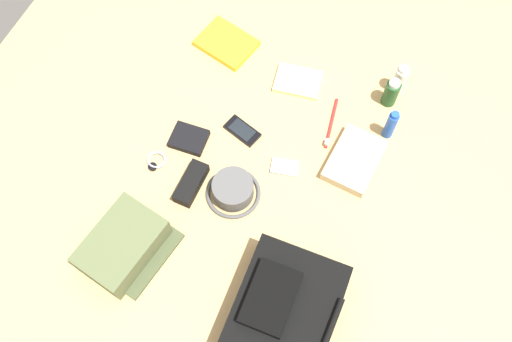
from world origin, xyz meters
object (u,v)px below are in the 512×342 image
at_px(paperback_novel, 227,43).
at_px(toothbrush, 331,126).
at_px(media_player, 284,167).
at_px(wristwatch, 156,161).
at_px(toiletry_pouch, 124,246).
at_px(backpack, 285,309).
at_px(bucket_hat, 233,190).
at_px(shampoo_bottle, 391,93).
at_px(notepad, 298,81).
at_px(wallet, 189,139).
at_px(cell_phone, 242,131).
at_px(folded_towel, 354,160).
at_px(toothpaste_tube, 400,79).
at_px(sunglasses_case, 191,183).
at_px(deodorant_spray, 391,125).

relative_size(paperback_novel, toothbrush, 1.16).
distance_m(media_player, toothbrush, 0.21).
bearing_deg(media_player, wristwatch, -69.16).
bearing_deg(wristwatch, toiletry_pouch, 11.13).
height_order(backpack, bucket_hat, backpack).
bearing_deg(shampoo_bottle, bucket_hat, -32.93).
distance_m(media_player, notepad, 0.32).
bearing_deg(backpack, wristwatch, -116.42).
distance_m(wallet, notepad, 0.41).
height_order(cell_phone, folded_towel, folded_towel).
distance_m(toothpaste_tube, shampoo_bottle, 0.06).
bearing_deg(toiletry_pouch, wallet, 179.44).
relative_size(wallet, sunglasses_case, 0.79).
distance_m(toothpaste_tube, deodorant_spray, 0.18).
relative_size(shampoo_bottle, media_player, 1.21).
xyz_separation_m(folded_towel, sunglasses_case, (0.27, -0.43, 0.00)).
relative_size(shampoo_bottle, paperback_novel, 0.53).
bearing_deg(bucket_hat, notepad, 176.39).
bearing_deg(cell_phone, notepad, 159.25).
bearing_deg(toothbrush, notepad, -124.98).
height_order(notepad, folded_towel, folded_towel).
xyz_separation_m(backpack, wristwatch, (-0.27, -0.55, -0.05)).
xyz_separation_m(wristwatch, sunglasses_case, (0.03, 0.14, 0.01)).
relative_size(toiletry_pouch, toothpaste_tube, 2.26).
distance_m(toiletry_pouch, toothbrush, 0.74).
bearing_deg(media_player, notepad, -165.39).
distance_m(backpack, sunglasses_case, 0.48).
bearing_deg(media_player, cell_phone, -110.06).
distance_m(toothpaste_tube, toothbrush, 0.27).
distance_m(cell_phone, toothbrush, 0.28).
height_order(toiletry_pouch, toothpaste_tube, toothpaste_tube).
height_order(toiletry_pouch, bucket_hat, toiletry_pouch).
xyz_separation_m(shampoo_bottle, wristwatch, (0.50, -0.59, -0.05)).
height_order(deodorant_spray, wallet, deodorant_spray).
bearing_deg(bucket_hat, wristwatch, -90.23).
xyz_separation_m(bucket_hat, toothbrush, (-0.34, 0.19, -0.02)).
bearing_deg(toothbrush, sunglasses_case, -40.69).
bearing_deg(sunglasses_case, paperback_novel, -166.10).
relative_size(toiletry_pouch, sunglasses_case, 1.92).
xyz_separation_m(shampoo_bottle, wallet, (0.39, -0.53, -0.04)).
height_order(bucket_hat, sunglasses_case, bucket_hat).
bearing_deg(wallet, folded_towel, 100.65).
bearing_deg(wallet, media_player, 91.59).
height_order(bucket_hat, toothbrush, bucket_hat).
relative_size(bucket_hat, paperback_novel, 0.78).
xyz_separation_m(shampoo_bottle, notepad, (0.05, -0.30, -0.05)).
bearing_deg(toiletry_pouch, toothpaste_tube, 147.31).
bearing_deg(bucket_hat, toiletry_pouch, -35.85).
distance_m(media_player, wallet, 0.31).
xyz_separation_m(shampoo_bottle, deodorant_spray, (0.12, 0.04, 0.01)).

